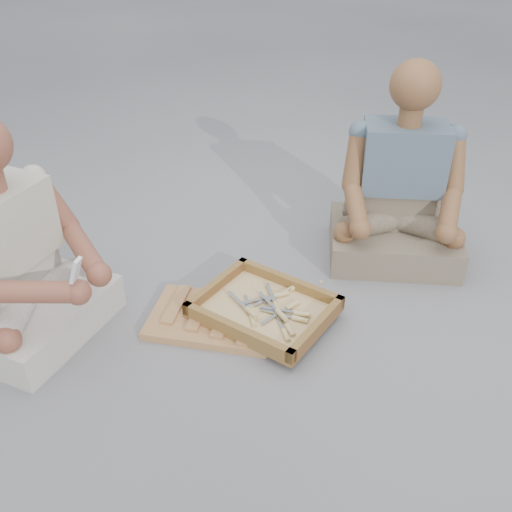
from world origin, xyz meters
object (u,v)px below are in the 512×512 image
at_px(carved_panel, 213,319).
at_px(tool_tray, 264,309).
at_px(craftsman, 21,267).
at_px(companion, 399,197).

xyz_separation_m(carved_panel, tool_tray, (0.20, 0.10, 0.04)).
xyz_separation_m(tool_tray, craftsman, (-0.88, -0.43, 0.26)).
bearing_deg(tool_tray, carved_panel, -153.43).
bearing_deg(carved_panel, tool_tray, 26.57).
relative_size(carved_panel, craftsman, 0.57).
xyz_separation_m(carved_panel, companion, (0.60, 0.85, 0.31)).
height_order(craftsman, companion, companion).
bearing_deg(tool_tray, companion, 61.90).
distance_m(carved_panel, tool_tray, 0.23).
bearing_deg(tool_tray, craftsman, -153.70).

